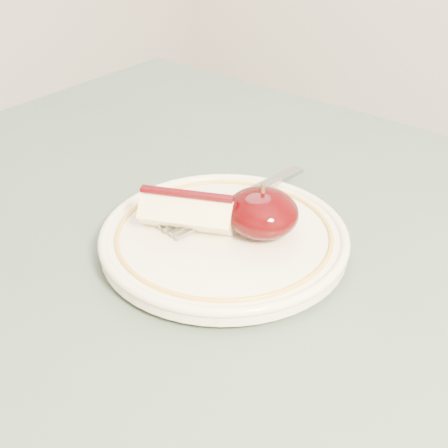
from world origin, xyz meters
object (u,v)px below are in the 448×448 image
Objects in this scene: apple_half at (262,213)px; fork at (235,200)px; table at (172,376)px; plate at (224,237)px.

apple_half is 0.37× the size of fork.
fork is at bearing 103.71° from table.
table is 0.13m from plate.
table is at bearing -159.12° from fork.
fork reaches higher than table.
apple_half reaches higher than table.
apple_half is at bearing 80.71° from table.
fork is (-0.02, 0.05, 0.01)m from plate.
apple_half is at bearing -109.09° from fork.
plate is at bearing 95.11° from table.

